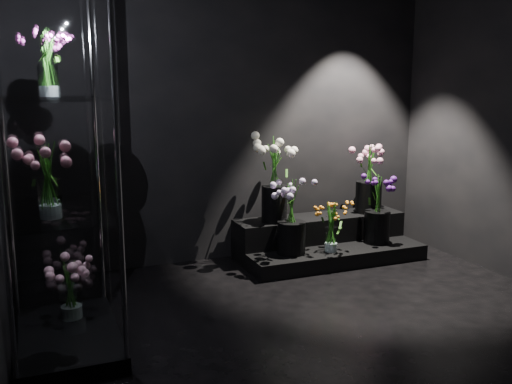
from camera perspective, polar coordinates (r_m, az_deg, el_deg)
floor at (r=3.94m, az=8.13°, el=-14.39°), size 4.00×4.00×0.00m
wall_back at (r=5.39m, az=-2.27°, el=7.98°), size 4.00×0.00×4.00m
display_riser at (r=5.61m, az=6.88°, el=-4.84°), size 1.72×0.77×0.38m
display_case at (r=3.66m, az=-19.35°, el=2.19°), size 0.63×1.05×2.32m
bouquet_orange_bells at (r=5.25m, az=7.56°, el=-3.28°), size 0.32×0.32×0.48m
bouquet_lilac at (r=5.13m, az=3.59°, el=-1.99°), size 0.43×0.43×0.69m
bouquet_purple at (r=5.60m, az=12.08°, el=-1.42°), size 0.36×0.36×0.66m
bouquet_cream_roses at (r=5.30m, az=1.86°, el=2.05°), size 0.55×0.55×0.80m
bouquet_pink_roses at (r=5.81m, az=11.26°, el=1.70°), size 0.48×0.48×0.67m
bouquet_case_pink at (r=3.46m, az=-20.04°, el=1.29°), size 0.38×0.38×0.44m
bouquet_case_magenta at (r=3.77m, az=-20.17°, el=11.95°), size 0.23×0.23×0.39m
bouquet_case_base_pink at (r=4.07m, az=-18.09°, el=-8.94°), size 0.39×0.39×0.42m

